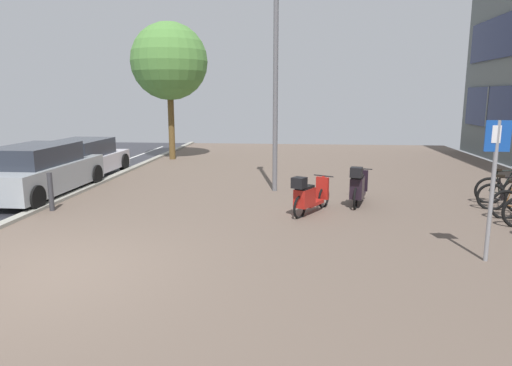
% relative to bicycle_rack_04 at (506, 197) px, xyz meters
% --- Properties ---
extents(ground, '(21.00, 40.00, 0.13)m').
position_rel_bicycle_rack_04_xyz_m(ground, '(-7.43, -4.82, -0.36)').
color(ground, '#28282F').
extents(bicycle_rack_04, '(1.24, 0.55, 0.94)m').
position_rel_bicycle_rack_04_xyz_m(bicycle_rack_04, '(0.00, 0.00, 0.00)').
color(bicycle_rack_04, black).
rests_on(bicycle_rack_04, ground).
extents(bicycle_rack_05, '(1.34, 0.48, 0.98)m').
position_rel_bicycle_rack_04_xyz_m(bicycle_rack_05, '(0.24, 0.75, 0.01)').
color(bicycle_rack_05, black).
rests_on(bicycle_rack_05, ground).
extents(scooter_near, '(1.02, 1.60, 0.97)m').
position_rel_bicycle_rack_04_xyz_m(scooter_near, '(-4.74, -0.76, 0.11)').
color(scooter_near, black).
rests_on(scooter_near, ground).
extents(scooter_mid, '(0.73, 1.74, 1.07)m').
position_rel_bicycle_rack_04_xyz_m(scooter_mid, '(-3.48, 0.23, 0.15)').
color(scooter_mid, black).
rests_on(scooter_mid, ground).
extents(parked_car_near, '(1.92, 4.34, 1.42)m').
position_rel_bicycle_rack_04_xyz_m(parked_car_near, '(-12.16, 0.59, 0.35)').
color(parked_car_near, '#A2A8AD').
rests_on(parked_car_near, ground).
extents(parked_car_far, '(1.93, 4.28, 1.28)m').
position_rel_bicycle_rack_04_xyz_m(parked_car_far, '(-12.36, 3.48, 0.28)').
color(parked_car_far, silver).
rests_on(parked_car_far, ground).
extents(parking_sign, '(0.40, 0.07, 2.35)m').
position_rel_bicycle_rack_04_xyz_m(parking_sign, '(-1.83, -3.61, 1.13)').
color(parking_sign, gray).
rests_on(parking_sign, ground).
extents(lamp_post, '(0.20, 0.52, 6.51)m').
position_rel_bicycle_rack_04_xyz_m(lamp_post, '(-5.67, 1.86, 3.25)').
color(lamp_post, slate).
rests_on(lamp_post, ground).
extents(street_tree, '(3.25, 3.25, 5.80)m').
position_rel_bicycle_rack_04_xyz_m(street_tree, '(-10.52, 8.25, 3.83)').
color(street_tree, brown).
rests_on(street_tree, ground).
extents(bollard_far, '(0.12, 0.12, 0.93)m').
position_rel_bicycle_rack_04_xyz_m(bollard_far, '(-10.91, -1.02, 0.13)').
color(bollard_far, '#38383D').
rests_on(bollard_far, ground).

